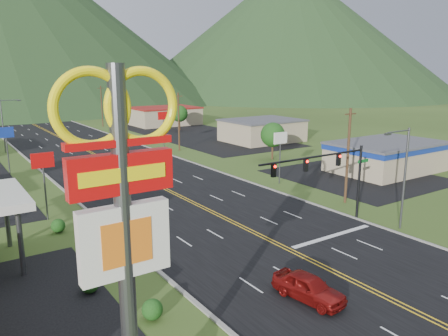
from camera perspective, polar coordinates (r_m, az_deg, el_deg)
ground at (r=28.52m, az=25.63°, el=-17.56°), size 500.00×500.00×0.00m
road at (r=28.52m, az=25.63°, el=-17.56°), size 20.00×460.00×0.04m
pylon_sign at (r=15.26m, az=-13.09°, el=-4.72°), size 4.32×0.60×14.00m
traffic_signal at (r=39.32m, az=13.69°, el=-0.09°), size 13.10×0.43×7.00m
streetlight_east at (r=40.62m, az=22.34°, el=-0.50°), size 3.28×0.25×9.00m
streetlight_west at (r=82.78m, az=-26.74°, el=5.38°), size 3.28×0.25×9.00m
building_east_near at (r=64.73m, az=20.48°, el=1.64°), size 15.40×10.40×4.10m
building_east_mid at (r=86.63m, az=5.00°, el=4.94°), size 14.40×11.40×4.30m
building_east_far at (r=113.92m, az=-7.81°, el=6.77°), size 16.40×12.40×4.50m
pole_sign_west_a at (r=43.34m, az=-22.55°, el=0.09°), size 2.00×0.18×6.40m
pole_sign_west_b at (r=64.78m, az=-26.58°, el=3.61°), size 2.00×0.18×6.40m
pole_sign_east_a at (r=53.67m, az=7.37°, el=3.23°), size 2.00×0.18×6.40m
pole_sign_east_b at (r=80.28m, az=-7.95°, el=6.33°), size 2.00×0.18×6.40m
tree_east_a at (r=68.64m, az=6.39°, el=4.33°), size 3.84×3.84×5.82m
tree_east_b at (r=102.23m, az=-5.84°, el=7.07°), size 3.84×3.84×5.82m
utility_pole_a at (r=47.13m, az=15.87°, el=1.62°), size 1.60×0.28×10.00m
utility_pole_b at (r=76.07m, az=-5.93°, el=6.09°), size 1.60×0.28×10.00m
utility_pole_c at (r=112.79m, az=-15.68°, el=7.83°), size 1.60×0.28×10.00m
utility_pole_d at (r=151.18m, az=-20.59°, el=8.61°), size 1.60×0.28×10.00m
mountain_ne at (r=254.20m, az=8.47°, el=17.35°), size 180.00×180.00×70.00m
car_red_near at (r=28.05m, az=10.99°, el=-15.11°), size 2.64×4.98×1.61m
car_dark_mid at (r=62.53m, az=-15.14°, el=0.21°), size 2.90×5.38×1.48m
car_red_far at (r=69.84m, az=-9.96°, el=1.71°), size 1.78×4.40×1.42m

